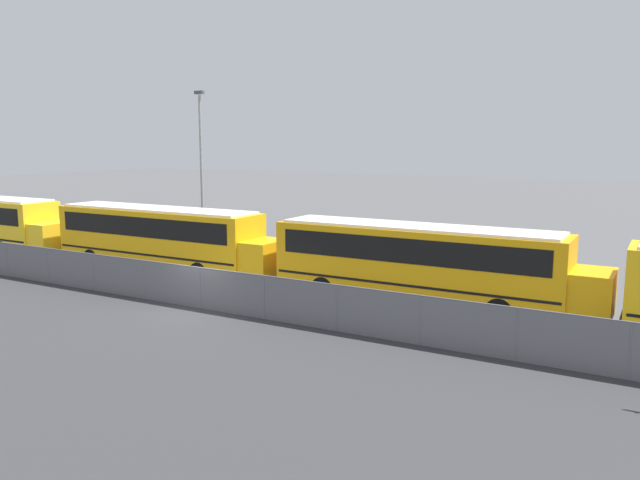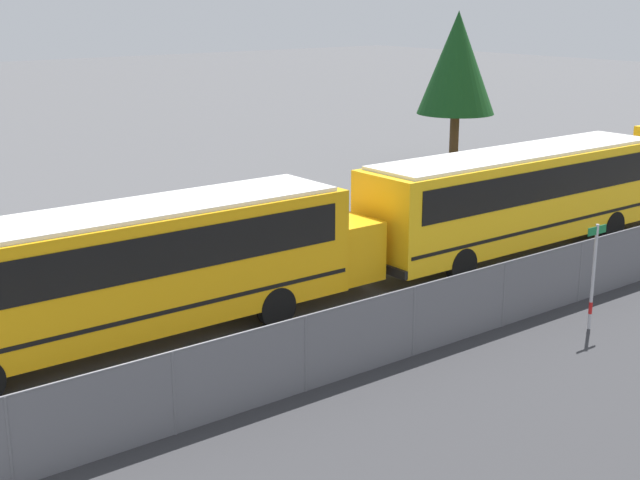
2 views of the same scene
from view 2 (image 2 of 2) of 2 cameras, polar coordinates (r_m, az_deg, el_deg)
The scene contains 4 objects.
school_bus_4 at distance 20.93m, azimuth -12.09°, elevation -1.59°, with size 13.20×2.45×3.29m.
school_bus_5 at distance 28.93m, azimuth 12.91°, elevation 3.04°, with size 13.20×2.45×3.29m.
street_sign at distance 22.59m, azimuth 17.10°, elevation -2.08°, with size 0.70×0.09×2.67m.
tree_1 at distance 43.24m, azimuth 8.77°, elevation 11.12°, with size 3.68×3.68×7.29m.
Camera 2 is at (-1.05, -13.59, 7.93)m, focal length 50.00 mm.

